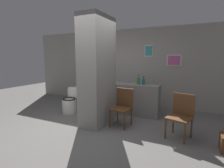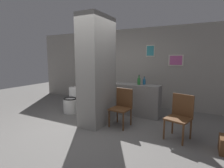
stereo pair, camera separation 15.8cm
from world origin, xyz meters
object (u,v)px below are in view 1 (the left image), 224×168
object	(u,v)px
chair_near_pillar	(122,105)
bicycle	(97,99)
bottle_tall	(138,81)
toilet	(71,102)
chair_by_doorway	(181,114)

from	to	relation	value
chair_near_pillar	bicycle	size ratio (longest dim) A/B	0.53
bicycle	bottle_tall	xyz separation A→B (m)	(1.32, 0.03, 0.66)
toilet	bicycle	size ratio (longest dim) A/B	0.43
chair_near_pillar	bottle_tall	world-z (taller)	bottle_tall
chair_near_pillar	chair_by_doorway	world-z (taller)	same
chair_by_doorway	bottle_tall	world-z (taller)	bottle_tall
chair_by_doorway	bicycle	distance (m)	2.72
chair_by_doorway	bottle_tall	size ratio (longest dim) A/B	3.15
chair_near_pillar	bicycle	xyz separation A→B (m)	(-1.21, 0.88, -0.17)
chair_near_pillar	chair_by_doorway	bearing A→B (deg)	1.10
chair_near_pillar	bottle_tall	xyz separation A→B (m)	(0.11, 0.91, 0.50)
toilet	bicycle	bearing A→B (deg)	48.37
toilet	chair_near_pillar	distance (m)	1.80
bicycle	toilet	bearing A→B (deg)	-131.63
chair_by_doorway	bicycle	bearing A→B (deg)	175.46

